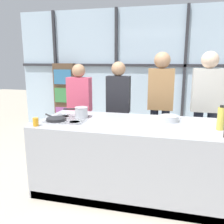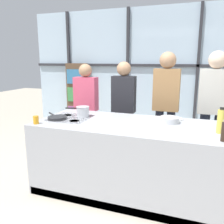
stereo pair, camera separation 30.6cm
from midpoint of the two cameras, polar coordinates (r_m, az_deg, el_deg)
The scene contains 15 objects.
ground_plane at distance 3.28m, azimuth 6.33°, elevation -18.00°, with size 18.00×18.00×0.00m, color #BCB29E.
back_window_wall at distance 5.51m, azimuth 13.32°, elevation 9.45°, with size 6.40×0.10×2.80m.
bookshelf at distance 5.97m, azimuth -6.92°, elevation 3.98°, with size 0.52×0.19×1.58m.
demo_island at distance 3.08m, azimuth 6.50°, elevation -10.79°, with size 2.27×1.02×0.90m.
spectator_far_left at distance 4.13m, azimuth -4.15°, elevation 1.99°, with size 0.40×0.22×1.59m.
spectator_center_left at distance 3.90m, azimuth 5.05°, elevation 1.89°, with size 0.38×0.23×1.63m.
spectator_center_right at distance 3.78m, azimuth 15.13°, elevation 2.62°, with size 0.39×0.25×1.78m.
spectator_far_right at distance 3.79m, azimuth 25.42°, elevation 1.59°, with size 0.44×0.25×1.78m.
frying_pan at distance 3.15m, azimuth -10.41°, elevation -1.36°, with size 0.38×0.33×0.04m.
saucepan at distance 3.24m, azimuth -4.39°, elevation 0.16°, with size 0.32×0.18×0.14m.
white_plate at distance 3.24m, azimuth 17.31°, elevation -1.59°, with size 0.24×0.24×0.01m, color white.
mixing_bowl at distance 3.03m, azimuth 16.46°, elevation -1.82°, with size 0.24×0.24×0.07m.
oil_bottle at distance 2.80m, azimuth 27.61°, elevation -2.00°, with size 0.08×0.08×0.28m.
pepper_grinder at distance 2.55m, azimuth 28.55°, elevation -4.14°, with size 0.05×0.05×0.22m.
juice_glass_near at distance 2.96m, azimuth -15.06°, elevation -1.88°, with size 0.07×0.07×0.10m, color orange.
Camera 2 is at (0.77, -2.72, 1.66)m, focal length 38.00 mm.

